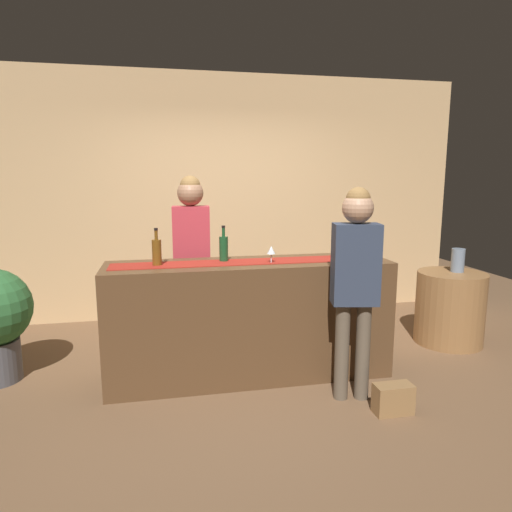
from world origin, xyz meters
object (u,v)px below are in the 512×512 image
wine_bottle_green (224,248)px  handbag (393,399)px  wine_bottle_amber (157,252)px  wine_glass_mid_counter (271,251)px  round_side_table (450,308)px  bartender (192,246)px  customer_sipping (355,273)px  wine_glass_near_customer (351,247)px  vase_on_side_table (458,260)px

wine_bottle_green → handbag: bearing=-39.9°
wine_bottle_amber → wine_bottle_green: (0.55, 0.07, 0.00)m
wine_glass_mid_counter → round_side_table: bearing=12.5°
wine_glass_mid_counter → wine_bottle_green: bearing=156.9°
wine_bottle_green → wine_glass_mid_counter: (0.37, -0.16, -0.01)m
bartender → customer_sipping: 1.61m
wine_bottle_amber → handbag: (1.65, -0.85, -1.00)m
wine_bottle_amber → round_side_table: bearing=7.1°
bartender → handbag: size_ratio=6.11×
wine_bottle_amber → wine_glass_near_customer: 1.63m
wine_bottle_green → wine_glass_mid_counter: wine_bottle_green is taller
wine_bottle_amber → wine_glass_near_customer: wine_bottle_amber is taller
round_side_table → vase_on_side_table: size_ratio=3.08×
customer_sipping → round_side_table: 1.85m
bartender → customer_sipping: bartender is taller
wine_bottle_amber → customer_sipping: (1.44, -0.57, -0.11)m
customer_sipping → round_side_table: (1.48, 0.93, -0.63)m
vase_on_side_table → handbag: size_ratio=0.86×
wine_bottle_green → customer_sipping: customer_sipping is taller
wine_bottle_green → customer_sipping: 1.11m
wine_glass_near_customer → handbag: bearing=-88.1°
customer_sipping → handbag: size_ratio=5.82×
wine_bottle_green → round_side_table: (2.37, 0.29, -0.74)m
bartender → vase_on_side_table: bearing=179.8°
round_side_table → handbag: bearing=-136.4°
handbag → bartender: bearing=133.1°
bartender → customer_sipping: size_ratio=1.05×
wine_glass_mid_counter → handbag: (0.73, -0.76, -0.99)m
customer_sipping → wine_glass_near_customer: bearing=82.0°
wine_glass_mid_counter → bartender: (-0.61, 0.67, -0.04)m
wine_bottle_amber → bartender: size_ratio=0.18×
wine_bottle_green → wine_glass_near_customer: (1.08, -0.13, -0.01)m
wine_bottle_amber → vase_on_side_table: (2.99, 0.39, -0.25)m
wine_bottle_amber → handbag: bearing=-27.2°
vase_on_side_table → wine_bottle_green: bearing=-172.6°
round_side_table → customer_sipping: bearing=-147.8°
wine_bottle_amber → round_side_table: 3.04m
bartender → customer_sipping: (1.13, -1.15, -0.06)m
wine_glass_mid_counter → vase_on_side_table: 2.14m
wine_bottle_amber → bartender: (0.31, 0.58, -0.05)m
wine_bottle_amber → wine_glass_near_customer: size_ratio=2.10×
bartender → round_side_table: size_ratio=2.31×
wine_bottle_green → wine_glass_mid_counter: bearing=-23.1°
wine_glass_near_customer → vase_on_side_table: (1.37, 0.45, -0.24)m
wine_glass_mid_counter → round_side_table: (2.00, 0.45, -0.73)m
wine_glass_mid_counter → customer_sipping: (0.53, -0.48, -0.11)m
customer_sipping → wine_glass_mid_counter: bearing=148.9°
wine_glass_mid_counter → vase_on_side_table: wine_glass_mid_counter is taller
vase_on_side_table → customer_sipping: bearing=-148.2°
round_side_table → bartender: bearing=175.2°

